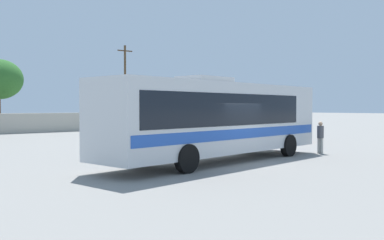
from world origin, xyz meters
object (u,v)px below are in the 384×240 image
object	(u,v)px
attendant_by_bus_door	(320,136)
utility_pole_near	(125,85)
coach_bus_silver_blue	(217,117)
vendor_umbrella_near_gate_red	(291,112)

from	to	relation	value
attendant_by_bus_door	utility_pole_near	size ratio (longest dim) A/B	0.18
coach_bus_silver_blue	vendor_umbrella_near_gate_red	size ratio (longest dim) A/B	5.39
attendant_by_bus_door	utility_pole_near	distance (m)	30.54
coach_bus_silver_blue	attendant_by_bus_door	xyz separation A→B (m)	(6.26, -1.04, -1.00)
coach_bus_silver_blue	vendor_umbrella_near_gate_red	distance (m)	12.26
utility_pole_near	coach_bus_silver_blue	bearing A→B (deg)	-115.34
coach_bus_silver_blue	attendant_by_bus_door	bearing A→B (deg)	-9.42
vendor_umbrella_near_gate_red	utility_pole_near	world-z (taller)	utility_pole_near
coach_bus_silver_blue	vendor_umbrella_near_gate_red	xyz separation A→B (m)	(11.40, 4.52, 0.07)
coach_bus_silver_blue	vendor_umbrella_near_gate_red	world-z (taller)	coach_bus_silver_blue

